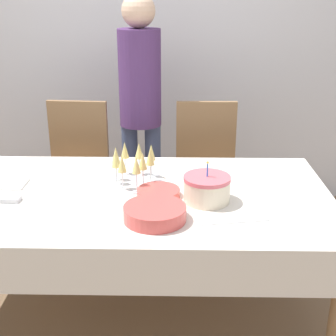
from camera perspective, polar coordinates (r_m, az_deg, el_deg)
name	(u,v)px	position (r m, az deg, el deg)	size (l,w,h in m)	color
ground_plane	(131,317)	(2.65, -4.56, -17.70)	(12.00, 12.00, 0.00)	brown
wall_back	(146,32)	(3.72, -2.69, 16.22)	(8.00, 0.05, 2.70)	silver
dining_table	(127,212)	(2.31, -5.00, -5.35)	(1.97, 1.04, 0.73)	silver
dining_chair_far_left	(76,169)	(3.18, -11.14, -0.06)	(0.45, 0.45, 0.97)	olive
dining_chair_far_right	(206,169)	(3.11, 4.67, -0.18)	(0.42, 0.42, 0.97)	olive
birthday_cake	(207,189)	(2.16, 4.75, -2.53)	(0.22, 0.22, 0.20)	beige
champagne_tray	(133,165)	(2.36, -4.27, 0.39)	(0.32, 0.32, 0.18)	silver
plate_stack_main	(155,213)	(1.99, -1.61, -5.52)	(0.27, 0.27, 0.06)	#CC4C47
plate_stack_dessert	(158,193)	(2.22, -1.17, -3.02)	(0.21, 0.21, 0.03)	#CC4C47
cake_knife	(235,222)	(2.01, 8.22, -6.52)	(0.30, 0.07, 0.00)	silver
fork_pile	(2,199)	(2.31, -19.58, -3.57)	(0.17, 0.07, 0.02)	silver
napkin_pile	(11,184)	(2.48, -18.60, -1.83)	(0.15, 0.15, 0.01)	white
person_standing	(140,96)	(3.16, -3.41, 8.71)	(0.28, 0.28, 1.64)	#3F4C72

